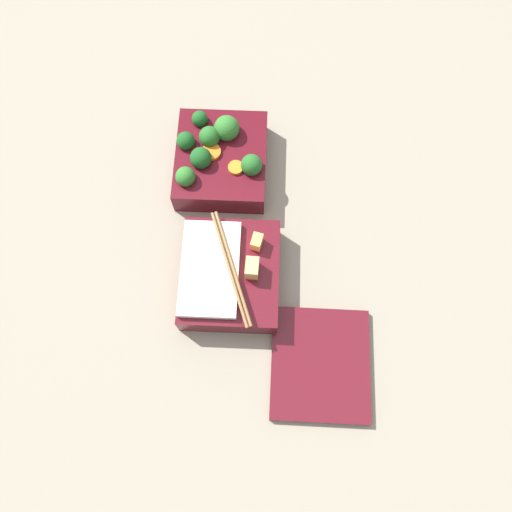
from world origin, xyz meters
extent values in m
plane|color=gray|center=(0.00, 0.00, 0.00)|extent=(3.00, 3.00, 0.00)
cube|color=#510F19|center=(-0.09, -0.03, 0.02)|extent=(0.18, 0.15, 0.05)
sphere|color=#2D7028|center=(-0.13, -0.02, 0.06)|extent=(0.04, 0.04, 0.04)
sphere|color=#19511E|center=(-0.07, -0.06, 0.06)|extent=(0.04, 0.04, 0.04)
sphere|color=#236023|center=(-0.11, -0.05, 0.06)|extent=(0.04, 0.04, 0.04)
sphere|color=#2D7028|center=(-0.04, -0.08, 0.06)|extent=(0.03, 0.03, 0.03)
sphere|color=#236023|center=(-0.06, 0.03, 0.06)|extent=(0.04, 0.04, 0.04)
sphere|color=#19511E|center=(-0.11, -0.09, 0.06)|extent=(0.03, 0.03, 0.03)
sphere|color=#19511E|center=(-0.15, -0.07, 0.06)|extent=(0.03, 0.03, 0.03)
cylinder|color=orange|center=(-0.09, -0.04, 0.05)|extent=(0.04, 0.04, 0.01)
cylinder|color=orange|center=(-0.06, 0.00, 0.05)|extent=(0.03, 0.03, 0.01)
cube|color=#510F19|center=(0.12, 0.00, 0.02)|extent=(0.18, 0.15, 0.05)
cube|color=silver|center=(0.12, -0.03, 0.06)|extent=(0.15, 0.09, 0.01)
cube|color=#F4A356|center=(0.07, 0.04, 0.06)|extent=(0.03, 0.02, 0.02)
cube|color=#EAB266|center=(0.12, 0.03, 0.06)|extent=(0.03, 0.02, 0.03)
cylinder|color=olive|center=(0.12, 0.00, 0.06)|extent=(0.18, 0.07, 0.01)
cylinder|color=olive|center=(0.12, 0.01, 0.06)|extent=(0.18, 0.07, 0.01)
cube|color=#510F19|center=(0.25, 0.15, 0.01)|extent=(0.17, 0.15, 0.01)
camera|label=1|loc=(0.36, 0.05, 0.78)|focal=35.00mm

